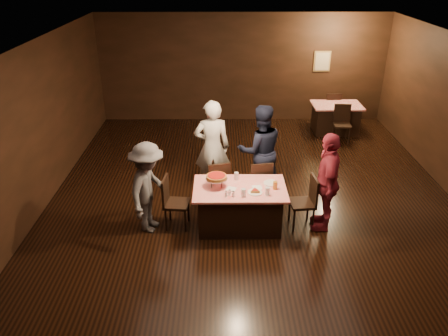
{
  "coord_description": "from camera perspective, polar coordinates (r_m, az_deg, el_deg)",
  "views": [
    {
      "loc": [
        -0.62,
        -7.18,
        4.39
      ],
      "look_at": [
        -0.56,
        -0.29,
        1.0
      ],
      "focal_mm": 35.0,
      "sensor_mm": 36.0,
      "label": 1
    }
  ],
  "objects": [
    {
      "name": "plate_with_slice",
      "position": [
        7.37,
        4.08,
        -3.07
      ],
      "size": [
        0.25,
        0.25,
        0.06
      ],
      "color": "white",
      "rests_on": "main_table"
    },
    {
      "name": "diner_white_jacket",
      "position": [
        8.59,
        -1.57,
        2.7
      ],
      "size": [
        0.74,
        0.52,
        1.92
      ],
      "primitive_type": "imported",
      "rotation": [
        0.0,
        0.0,
        3.23
      ],
      "color": "silver",
      "rests_on": "ground"
    },
    {
      "name": "main_table",
      "position": [
        7.71,
        2.03,
        -5.08
      ],
      "size": [
        1.6,
        1.0,
        0.77
      ],
      "primitive_type": "cube",
      "color": "red",
      "rests_on": "ground"
    },
    {
      "name": "glass_amber",
      "position": [
        7.49,
        6.69,
        -2.26
      ],
      "size": [
        0.08,
        0.08,
        0.14
      ],
      "primitive_type": "cylinder",
      "color": "#BF7F26",
      "rests_on": "main_table"
    },
    {
      "name": "diner_navy_hoodie",
      "position": [
        8.57,
        4.76,
        2.29
      ],
      "size": [
        1.0,
        0.84,
        1.86
      ],
      "primitive_type": "imported",
      "rotation": [
        0.0,
        0.0,
        3.3
      ],
      "color": "black",
      "rests_on": "ground"
    },
    {
      "name": "diner_grey_knit",
      "position": [
        7.52,
        -9.85,
        -2.56
      ],
      "size": [
        0.86,
        1.18,
        1.64
      ],
      "primitive_type": "imported",
      "rotation": [
        0.0,
        0.0,
        1.31
      ],
      "color": "#555559",
      "rests_on": "ground"
    },
    {
      "name": "condiments",
      "position": [
        7.24,
        0.75,
        -3.33
      ],
      "size": [
        0.17,
        0.1,
        0.09
      ],
      "color": "silver",
      "rests_on": "main_table"
    },
    {
      "name": "plate_empty",
      "position": [
        7.69,
        6.13,
        -1.96
      ],
      "size": [
        0.25,
        0.25,
        0.01
      ],
      "primitive_type": "cylinder",
      "color": "white",
      "rests_on": "main_table"
    },
    {
      "name": "glass_back",
      "position": [
        7.75,
        1.62,
        -1.06
      ],
      "size": [
        0.08,
        0.08,
        0.14
      ],
      "primitive_type": "cylinder",
      "color": "silver",
      "rests_on": "main_table"
    },
    {
      "name": "diner_red_shirt",
      "position": [
        7.65,
        13.3,
        -1.76
      ],
      "size": [
        0.6,
        1.1,
        1.78
      ],
      "primitive_type": "imported",
      "rotation": [
        0.0,
        0.0,
        -1.73
      ],
      "color": "maroon",
      "rests_on": "ground"
    },
    {
      "name": "chair_end_left",
      "position": [
        7.7,
        -6.19,
        -4.52
      ],
      "size": [
        0.46,
        0.46,
        0.95
      ],
      "primitive_type": "cube",
      "rotation": [
        0.0,
        0.0,
        1.47
      ],
      "color": "black",
      "rests_on": "ground"
    },
    {
      "name": "napkin_left",
      "position": [
        7.47,
        0.94,
        -2.75
      ],
      "size": [
        0.21,
        0.21,
        0.01
      ],
      "primitive_type": "cube",
      "rotation": [
        0.0,
        0.0,
        -0.35
      ],
      "color": "white",
      "rests_on": "main_table"
    },
    {
      "name": "pizza_stand",
      "position": [
        7.47,
        -0.98,
        -1.19
      ],
      "size": [
        0.38,
        0.38,
        0.22
      ],
      "color": "black",
      "rests_on": "main_table"
    },
    {
      "name": "glass_front_left",
      "position": [
        7.23,
        2.58,
        -3.24
      ],
      "size": [
        0.08,
        0.08,
        0.14
      ],
      "primitive_type": "cylinder",
      "color": "silver",
      "rests_on": "main_table"
    },
    {
      "name": "chair_far_left",
      "position": [
        8.31,
        -0.92,
        -1.88
      ],
      "size": [
        0.51,
        0.51,
        0.95
      ],
      "primitive_type": "cube",
      "rotation": [
        0.0,
        0.0,
        3.4
      ],
      "color": "black",
      "rests_on": "ground"
    },
    {
      "name": "room",
      "position": [
        7.55,
        4.34,
        8.8
      ],
      "size": [
        10.0,
        10.04,
        3.02
      ],
      "color": "black",
      "rests_on": "ground"
    },
    {
      "name": "napkin_center",
      "position": [
        7.54,
        4.36,
        -2.54
      ],
      "size": [
        0.19,
        0.19,
        0.01
      ],
      "primitive_type": "cube",
      "rotation": [
        0.0,
        0.0,
        0.21
      ],
      "color": "white",
      "rests_on": "main_table"
    },
    {
      "name": "chair_end_right",
      "position": [
        7.79,
        10.17,
        -4.41
      ],
      "size": [
        0.46,
        0.46,
        0.95
      ],
      "primitive_type": "cube",
      "rotation": [
        0.0,
        0.0,
        -1.48
      ],
      "color": "black",
      "rests_on": "ground"
    },
    {
      "name": "back_table",
      "position": [
        12.25,
        14.35,
        6.32
      ],
      "size": [
        1.3,
        0.9,
        0.77
      ],
      "primitive_type": "cube",
      "color": "#B80C0F",
      "rests_on": "ground"
    },
    {
      "name": "chair_far_right",
      "position": [
        8.34,
        4.58,
        -1.85
      ],
      "size": [
        0.48,
        0.48,
        0.95
      ],
      "primitive_type": "cube",
      "rotation": [
        0.0,
        0.0,
        3.3
      ],
      "color": "black",
      "rests_on": "ground"
    },
    {
      "name": "chair_back_far",
      "position": [
        12.77,
        13.77,
        7.62
      ],
      "size": [
        0.44,
        0.44,
        0.95
      ],
      "primitive_type": "cube",
      "rotation": [
        0.0,
        0.0,
        3.2
      ],
      "color": "black",
      "rests_on": "ground"
    },
    {
      "name": "chair_back_near",
      "position": [
        11.59,
        15.2,
        5.54
      ],
      "size": [
        0.45,
        0.45,
        0.95
      ],
      "primitive_type": "cube",
      "rotation": [
        0.0,
        0.0,
        -0.07
      ],
      "color": "black",
      "rests_on": "ground"
    },
    {
      "name": "glass_front_right",
      "position": [
        7.3,
        5.7,
        -3.02
      ],
      "size": [
        0.08,
        0.08,
        0.14
      ],
      "primitive_type": "cylinder",
      "color": "silver",
      "rests_on": "main_table"
    }
  ]
}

